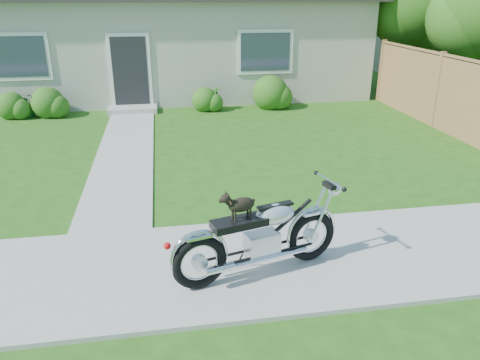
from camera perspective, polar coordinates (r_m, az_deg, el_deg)
name	(u,v)px	position (r m, az deg, el deg)	size (l,w,h in m)	color
ground	(223,265)	(6.09, -2.07, -10.28)	(80.00, 80.00, 0.00)	#235114
sidewalk	(223,263)	(6.08, -2.07, -10.12)	(24.00, 2.20, 0.04)	#9E9B93
walkway	(126,150)	(10.66, -13.75, 3.59)	(1.20, 8.00, 0.03)	#9E9B93
house	(176,27)	(17.16, -7.80, 18.03)	(12.60, 7.03, 4.50)	#B8B2A6
fence	(438,90)	(13.10, 22.99, 10.03)	(0.12, 6.62, 1.90)	#A16948
tree_far	(427,1)	(16.88, 21.85, 19.62)	(3.06, 3.06, 4.70)	#3D2B1C
shrub_row	(163,99)	(13.91, -9.36, 9.75)	(8.27, 1.07, 1.07)	#2C5C18
potted_plant_left	(28,105)	(14.45, -24.39, 8.31)	(0.60, 0.52, 0.66)	#155019
potted_plant_right	(216,98)	(14.06, -2.89, 9.96)	(0.39, 0.39, 0.70)	#2A5F1A
motorcycle_with_dog	(262,236)	(5.63, 2.67, -6.81)	(2.18, 0.87, 1.13)	black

